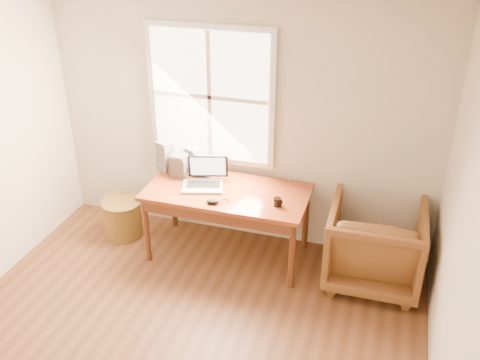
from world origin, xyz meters
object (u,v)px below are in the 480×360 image
object	(u,v)px
armchair	(375,245)
coffee_mug	(277,202)
laptop	(202,175)
desk	(227,192)
wicker_stool	(123,218)
cd_stack_a	(192,159)

from	to	relation	value
armchair	coffee_mug	distance (m)	1.01
armchair	laptop	distance (m)	1.78
laptop	coffee_mug	xyz separation A→B (m)	(0.79, -0.12, -0.10)
desk	wicker_stool	distance (m)	1.31
wicker_stool	armchair	bearing A→B (deg)	0.00
wicker_stool	desk	bearing A→B (deg)	0.00
wicker_stool	cd_stack_a	size ratio (longest dim) A/B	1.66
wicker_stool	laptop	distance (m)	1.17
armchair	coffee_mug	size ratio (longest dim) A/B	11.15
wicker_stool	coffee_mug	world-z (taller)	coffee_mug
cd_stack_a	coffee_mug	bearing A→B (deg)	-24.84
wicker_stool	coffee_mug	size ratio (longest dim) A/B	5.16
wicker_stool	cd_stack_a	distance (m)	1.03
wicker_stool	laptop	xyz separation A→B (m)	(0.95, -0.02, 0.69)
wicker_stool	laptop	size ratio (longest dim) A/B	1.02
desk	coffee_mug	xyz separation A→B (m)	(0.54, -0.14, 0.06)
desk	cd_stack_a	bearing A→B (deg)	145.90
wicker_stool	cd_stack_a	bearing A→B (deg)	25.21
armchair	wicker_stool	bearing A→B (deg)	-0.68
coffee_mug	cd_stack_a	world-z (taller)	cd_stack_a
cd_stack_a	wicker_stool	bearing A→B (deg)	-154.79
desk	wicker_stool	xyz separation A→B (m)	(-1.20, -0.00, -0.52)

